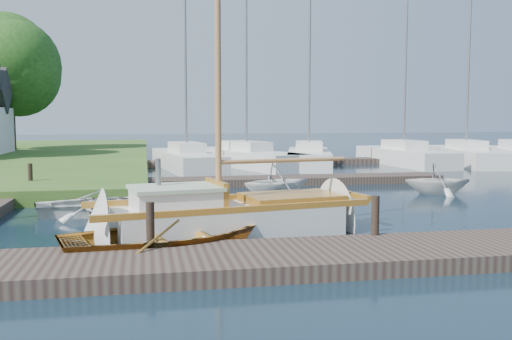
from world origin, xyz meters
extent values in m
plane|color=black|center=(0.00, 0.00, 0.00)|extent=(160.00, 160.00, 0.00)
cube|color=#332520|center=(0.00, -6.00, 0.15)|extent=(18.00, 2.20, 0.30)
cube|color=#332520|center=(2.00, 6.50, 0.15)|extent=(14.00, 1.60, 0.30)
cube|color=#332520|center=(10.00, 16.00, 0.15)|extent=(30.00, 1.60, 0.30)
cylinder|color=black|center=(-3.00, -5.00, 0.70)|extent=(0.16, 0.16, 0.80)
cylinder|color=black|center=(1.50, -5.00, 0.70)|extent=(0.16, 0.16, 0.80)
cylinder|color=black|center=(-7.00, 5.00, 0.70)|extent=(0.16, 0.16, 0.80)
cube|color=white|center=(-1.27, -3.10, 0.23)|extent=(5.28, 2.87, 0.90)
cone|color=white|center=(1.73, -2.55, 0.23)|extent=(1.63, 2.16, 1.96)
cone|color=white|center=(-4.17, -3.63, 0.23)|extent=(1.34, 2.11, 1.96)
cube|color=#8A5512|center=(-1.44, -2.18, 0.74)|extent=(6.12, 1.23, 0.14)
cube|color=#8A5512|center=(-1.10, -4.03, 0.74)|extent=(6.12, 1.23, 0.14)
cube|color=#8A5512|center=(2.08, -2.49, 0.74)|extent=(0.32, 1.10, 0.14)
cube|color=white|center=(-2.45, -3.32, 0.90)|extent=(2.02, 1.70, 0.44)
cube|color=#AAC09E|center=(-2.45, -3.32, 1.15)|extent=(2.14, 1.82, 0.08)
cube|color=#8A5512|center=(-1.51, -3.15, 0.98)|extent=(0.37, 1.40, 0.60)
cylinder|color=slate|center=(-2.80, -3.08, 1.48)|extent=(0.12, 0.12, 0.60)
cube|color=#8A5512|center=(0.31, -2.82, 0.78)|extent=(2.43, 1.87, 0.20)
cylinder|color=olive|center=(-1.46, -3.14, 4.88)|extent=(0.14, 0.14, 8.40)
cylinder|color=olive|center=(0.11, -2.85, 1.68)|extent=(3.17, 0.67, 0.10)
imported|color=#8A5512|center=(-2.66, -4.43, 0.43)|extent=(4.76, 3.90, 0.86)
imported|color=white|center=(-4.27, 0.51, 0.37)|extent=(3.97, 3.18, 0.73)
imported|color=white|center=(1.23, 2.67, 0.66)|extent=(3.10, 2.90, 1.32)
imported|color=white|center=(7.01, 2.55, 0.60)|extent=(2.57, 2.31, 1.20)
cube|color=white|center=(-0.97, 13.92, 0.45)|extent=(3.42, 9.04, 0.90)
cube|color=white|center=(-0.97, 13.92, 1.15)|extent=(1.82, 3.25, 0.50)
cylinder|color=slate|center=(-0.97, 13.92, 6.00)|extent=(0.12, 0.12, 10.21)
cube|color=white|center=(2.35, 14.79, 0.45)|extent=(5.22, 9.49, 0.90)
cube|color=white|center=(2.35, 14.79, 1.15)|extent=(2.42, 3.54, 0.50)
cylinder|color=slate|center=(2.35, 14.79, 5.79)|extent=(0.12, 0.12, 9.79)
cube|color=white|center=(5.66, 14.06, 0.45)|extent=(4.17, 7.97, 0.90)
cube|color=white|center=(5.66, 14.06, 1.15)|extent=(2.07, 2.96, 0.50)
cylinder|color=slate|center=(5.66, 14.06, 5.88)|extent=(0.12, 0.12, 9.96)
cube|color=white|center=(11.40, 14.45, 0.45)|extent=(2.57, 8.54, 0.90)
cube|color=white|center=(11.40, 14.45, 1.15)|extent=(1.53, 3.02, 0.50)
cylinder|color=slate|center=(11.40, 14.45, 5.79)|extent=(0.12, 0.12, 9.77)
cube|color=white|center=(15.10, 14.15, 0.45)|extent=(3.90, 9.14, 0.90)
cube|color=white|center=(15.10, 14.15, 1.15)|extent=(1.98, 3.32, 0.50)
cylinder|color=slate|center=(15.10, 14.15, 5.97)|extent=(0.12, 0.12, 10.13)
cylinder|color=#332114|center=(-12.00, 26.00, 2.34)|extent=(0.36, 0.36, 3.67)
sphere|color=#1C4213|center=(-12.00, 26.00, 6.11)|extent=(6.73, 6.73, 6.73)
sphere|color=#1C4213|center=(-11.50, 25.70, 5.60)|extent=(5.71, 5.71, 5.71)
sphere|color=#1C4213|center=(-12.40, 26.40, 6.82)|extent=(6.12, 6.12, 6.12)
camera|label=1|loc=(-3.06, -15.76, 2.68)|focal=40.00mm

